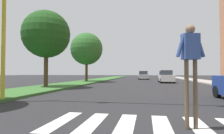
{
  "coord_description": "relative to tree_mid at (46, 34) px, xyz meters",
  "views": [
    {
      "loc": [
        0.07,
        1.73,
        1.34
      ],
      "look_at": [
        -2.98,
        18.42,
        1.85
      ],
      "focal_mm": 30.0,
      "sensor_mm": 36.0,
      "label": 1
    }
  ],
  "objects": [
    {
      "name": "ground_plane",
      "position": [
        8.58,
        13.2,
        -4.71
      ],
      "size": [
        140.0,
        140.0,
        0.0
      ],
      "primitive_type": "plane",
      "color": "#262628"
    },
    {
      "name": "crosswalk",
      "position": [
        8.58,
        -10.2,
        -4.7
      ],
      "size": [
        4.95,
        2.2,
        0.01
      ],
      "color": "silver",
      "rests_on": "ground_plane"
    },
    {
      "name": "sidewalk_right",
      "position": [
        16.9,
        11.2,
        -4.63
      ],
      "size": [
        3.0,
        64.0,
        0.15
      ],
      "primitive_type": "cube",
      "color": "#9E9991",
      "rests_on": "ground_plane"
    },
    {
      "name": "tree_far",
      "position": [
        0.33,
        10.31,
        0.0
      ],
      "size": [
        4.56,
        4.56,
        6.85
      ],
      "color": "#4C3823",
      "rests_on": "median_strip"
    },
    {
      "name": "sedan_far_horizon",
      "position": [
        8.04,
        37.25,
        -3.92
      ],
      "size": [
        1.88,
        4.55,
        1.7
      ],
      "color": "#474C51",
      "rests_on": "ground_plane"
    },
    {
      "name": "sedan_distant",
      "position": [
        8.05,
        22.65,
        -3.94
      ],
      "size": [
        2.16,
        4.48,
        1.66
      ],
      "color": "#B7B7BC",
      "rests_on": "ground_plane"
    },
    {
      "name": "pedestrian_performer",
      "position": [
        9.7,
        -10.33,
        -3.05
      ],
      "size": [
        0.74,
        0.34,
        2.49
      ],
      "color": "brown",
      "rests_on": "ground_plane"
    },
    {
      "name": "median_strip",
      "position": [
        0.45,
        11.2,
        -4.63
      ],
      "size": [
        3.92,
        64.0,
        0.15
      ],
      "primitive_type": "cube",
      "color": "#386B2D",
      "rests_on": "ground_plane"
    },
    {
      "name": "sedan_midblock",
      "position": [
        11.26,
        10.91,
        -3.94
      ],
      "size": [
        1.87,
        4.19,
        1.66
      ],
      "color": "silver",
      "rests_on": "ground_plane"
    },
    {
      "name": "traffic_light_gantry",
      "position": [
        4.78,
        -7.46,
        -0.34
      ],
      "size": [
        9.07,
        0.3,
        6.0
      ],
      "color": "gold",
      "rests_on": "median_strip"
    },
    {
      "name": "tree_mid",
      "position": [
        0.0,
        0.0,
        0.0
      ],
      "size": [
        4.16,
        4.16,
        6.66
      ],
      "color": "#4C3823",
      "rests_on": "median_strip"
    }
  ]
}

